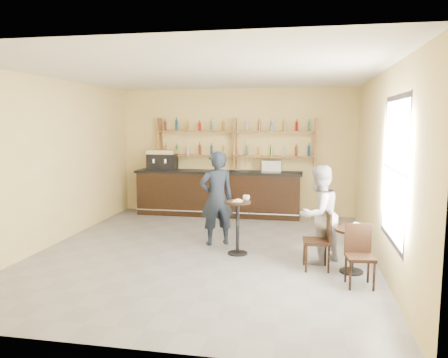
% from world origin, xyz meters
% --- Properties ---
extents(floor, '(7.00, 7.00, 0.00)m').
position_xyz_m(floor, '(0.00, 0.00, 0.00)').
color(floor, slate).
rests_on(floor, ground).
extents(ceiling, '(7.00, 7.00, 0.00)m').
position_xyz_m(ceiling, '(0.00, 0.00, 3.20)').
color(ceiling, white).
rests_on(ceiling, wall_back).
extents(wall_back, '(7.00, 0.00, 7.00)m').
position_xyz_m(wall_back, '(0.00, 3.50, 1.60)').
color(wall_back, '#EED487').
rests_on(wall_back, floor).
extents(wall_front, '(7.00, 0.00, 7.00)m').
position_xyz_m(wall_front, '(0.00, -3.50, 1.60)').
color(wall_front, '#EED487').
rests_on(wall_front, floor).
extents(wall_left, '(0.00, 7.00, 7.00)m').
position_xyz_m(wall_left, '(-3.00, 0.00, 1.60)').
color(wall_left, '#EED487').
rests_on(wall_left, floor).
extents(wall_right, '(0.00, 7.00, 7.00)m').
position_xyz_m(wall_right, '(3.00, 0.00, 1.60)').
color(wall_right, '#EED487').
rests_on(wall_right, floor).
extents(window_pane, '(0.00, 2.00, 2.00)m').
position_xyz_m(window_pane, '(2.99, -1.20, 1.70)').
color(window_pane, white).
rests_on(window_pane, wall_right).
extents(window_frame, '(0.04, 1.70, 2.10)m').
position_xyz_m(window_frame, '(2.99, -1.20, 1.70)').
color(window_frame, black).
rests_on(window_frame, wall_right).
extents(shelf_unit, '(4.00, 0.26, 1.40)m').
position_xyz_m(shelf_unit, '(0.00, 3.37, 1.81)').
color(shelf_unit, brown).
rests_on(shelf_unit, wall_back).
extents(liquor_bottles, '(3.68, 0.10, 1.00)m').
position_xyz_m(liquor_bottles, '(0.00, 3.37, 1.98)').
color(liquor_bottles, '#8C5919').
rests_on(liquor_bottles, shelf_unit).
extents(bar_counter, '(4.19, 0.82, 1.14)m').
position_xyz_m(bar_counter, '(-0.40, 3.15, 0.57)').
color(bar_counter, black).
rests_on(bar_counter, floor).
extents(espresso_machine, '(0.74, 0.49, 0.51)m').
position_xyz_m(espresso_machine, '(-1.86, 3.15, 1.39)').
color(espresso_machine, black).
rests_on(espresso_machine, bar_counter).
extents(pastry_case, '(0.48, 0.39, 0.29)m').
position_xyz_m(pastry_case, '(0.95, 3.15, 1.28)').
color(pastry_case, silver).
rests_on(pastry_case, bar_counter).
extents(pedestal_table, '(0.51, 0.51, 0.96)m').
position_xyz_m(pedestal_table, '(0.60, -0.01, 0.48)').
color(pedestal_table, black).
rests_on(pedestal_table, floor).
extents(napkin, '(0.19, 0.19, 0.00)m').
position_xyz_m(napkin, '(0.60, -0.01, 0.97)').
color(napkin, white).
rests_on(napkin, pedestal_table).
extents(donut, '(0.13, 0.13, 0.04)m').
position_xyz_m(donut, '(0.61, -0.02, 0.99)').
color(donut, '#DE9E51').
rests_on(donut, napkin).
extents(cup_pedestal, '(0.15, 0.15, 0.10)m').
position_xyz_m(cup_pedestal, '(0.74, 0.09, 1.01)').
color(cup_pedestal, white).
rests_on(cup_pedestal, pedestal_table).
extents(man_main, '(0.78, 0.68, 1.81)m').
position_xyz_m(man_main, '(0.11, 0.54, 0.91)').
color(man_main, black).
rests_on(man_main, floor).
extents(cafe_table, '(0.59, 0.59, 0.71)m').
position_xyz_m(cafe_table, '(2.53, -0.63, 0.35)').
color(cafe_table, black).
rests_on(cafe_table, floor).
extents(cup_cafe, '(0.13, 0.13, 0.10)m').
position_xyz_m(cup_cafe, '(2.58, -0.63, 0.76)').
color(cup_cafe, white).
rests_on(cup_cafe, cafe_table).
extents(chair_west, '(0.45, 0.45, 0.95)m').
position_xyz_m(chair_west, '(1.98, -0.58, 0.47)').
color(chair_west, black).
rests_on(chair_west, floor).
extents(chair_south, '(0.43, 0.43, 0.89)m').
position_xyz_m(chair_south, '(2.58, -1.23, 0.44)').
color(chair_south, black).
rests_on(chair_south, floor).
extents(patron_second, '(1.01, 1.01, 1.66)m').
position_xyz_m(patron_second, '(2.01, -0.21, 0.83)').
color(patron_second, '#ADADB2').
rests_on(patron_second, floor).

